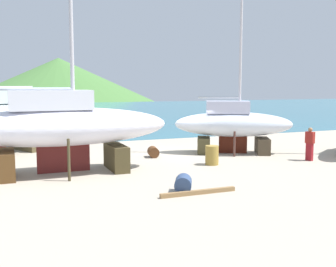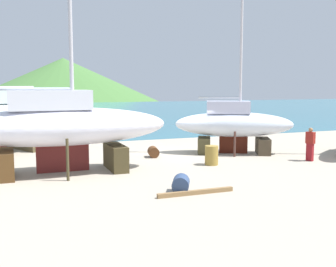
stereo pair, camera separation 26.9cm
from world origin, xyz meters
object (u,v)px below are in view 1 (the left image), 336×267
barrel_blue_faded (153,152)px  barrel_tipped_right (183,184)px  worker (310,143)px  sailboat_mid_port (62,126)px  barrel_tipped_center (212,155)px  sailboat_small_center (233,124)px

barrel_blue_faded → barrel_tipped_right: bearing=-101.2°
worker → barrel_tipped_right: bearing=2.4°
sailboat_mid_port → barrel_tipped_center: (7.09, -0.63, -1.66)m
sailboat_mid_port → worker: (12.33, -1.50, -1.23)m
worker → barrel_tipped_right: size_ratio=2.09×
barrel_tipped_center → sailboat_mid_port: bearing=174.9°
worker → barrel_blue_faded: bearing=-47.6°
sailboat_mid_port → barrel_tipped_right: sailboat_mid_port is taller
sailboat_mid_port → barrel_tipped_center: sailboat_mid_port is taller
worker → barrel_tipped_right: 9.30m
worker → barrel_tipped_center: size_ratio=1.82×
sailboat_small_center → barrel_tipped_right: size_ratio=14.25×
worker → barrel_tipped_right: worker is taller
sailboat_small_center → barrel_blue_faded: 4.91m
barrel_tipped_right → barrel_tipped_center: 5.43m
sailboat_mid_port → barrel_tipped_right: size_ratio=17.45×
sailboat_small_center → barrel_tipped_center: 3.97m
barrel_tipped_right → barrel_tipped_center: (3.41, 4.23, 0.16)m
barrel_tipped_right → barrel_blue_faded: size_ratio=1.10×
sailboat_small_center → barrel_tipped_right: bearing=-105.3°
barrel_tipped_center → barrel_blue_faded: (-1.97, 3.08, -0.19)m
sailboat_mid_port → barrel_blue_faded: size_ratio=19.14×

